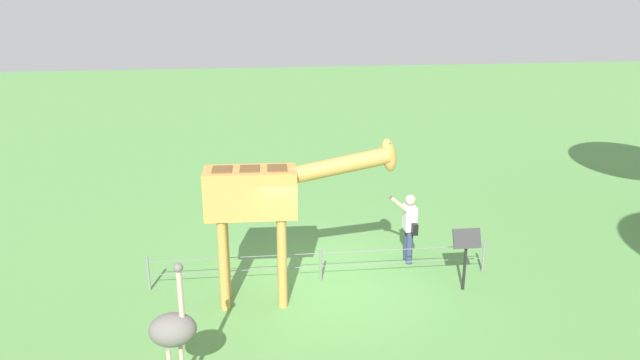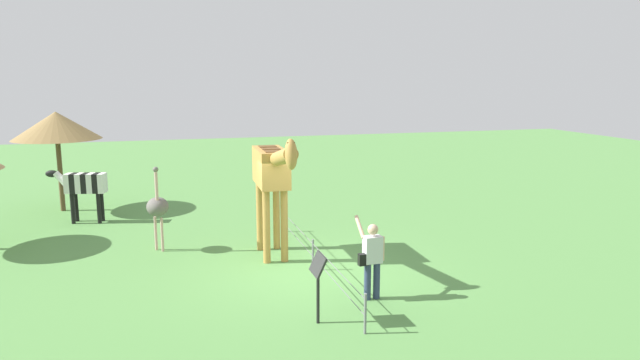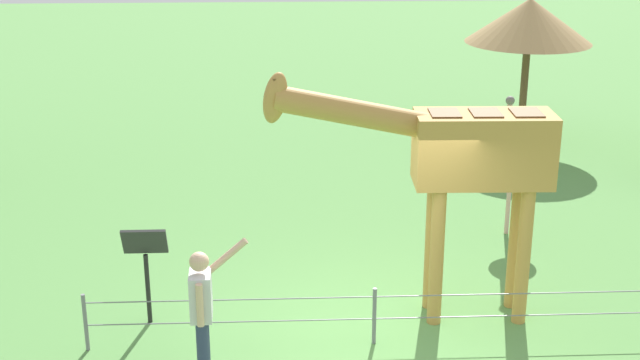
{
  "view_description": "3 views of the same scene",
  "coord_description": "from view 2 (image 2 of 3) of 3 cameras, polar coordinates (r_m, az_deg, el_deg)",
  "views": [
    {
      "loc": [
        -1.32,
        -11.44,
        6.2
      ],
      "look_at": [
        -0.06,
        -0.25,
        2.38
      ],
      "focal_mm": 35.05,
      "sensor_mm": 36.0,
      "label": 1
    },
    {
      "loc": [
        12.31,
        -3.18,
        4.48
      ],
      "look_at": [
        0.14,
        0.31,
        2.18
      ],
      "focal_mm": 31.82,
      "sensor_mm": 36.0,
      "label": 2
    },
    {
      "loc": [
        1.11,
        9.7,
        5.51
      ],
      "look_at": [
        0.64,
        -0.32,
        1.98
      ],
      "focal_mm": 49.28,
      "sensor_mm": 36.0,
      "label": 3
    }
  ],
  "objects": [
    {
      "name": "ground_plane",
      "position": [
        13.48,
        -1.44,
        -9.11
      ],
      "size": [
        60.0,
        60.0,
        0.0
      ],
      "primitive_type": "plane",
      "color": "#568E47"
    },
    {
      "name": "giraffe",
      "position": [
        13.87,
        -4.77,
        0.63
      ],
      "size": [
        3.62,
        0.75,
        3.28
      ],
      "color": "#BC8942",
      "rests_on": "ground_plane"
    },
    {
      "name": "visitor",
      "position": [
        11.62,
        5.23,
        -7.68
      ],
      "size": [
        0.67,
        0.58,
        1.67
      ],
      "color": "navy",
      "rests_on": "ground_plane"
    },
    {
      "name": "zebra",
      "position": [
        19.02,
        -22.69,
        -0.54
      ],
      "size": [
        0.73,
        1.82,
        1.66
      ],
      "color": "black",
      "rests_on": "ground_plane"
    },
    {
      "name": "ostrich",
      "position": [
        15.25,
        -16.02,
        -2.62
      ],
      "size": [
        0.7,
        0.56,
        2.25
      ],
      "color": "#CC9E93",
      "rests_on": "ground_plane"
    },
    {
      "name": "shade_hut_near",
      "position": [
        20.81,
        -24.98,
        4.96
      ],
      "size": [
        2.84,
        2.84,
        3.36
      ],
      "color": "brown",
      "rests_on": "ground_plane"
    },
    {
      "name": "info_sign",
      "position": [
        10.46,
        -0.2,
        -9.44
      ],
      "size": [
        0.56,
        0.21,
        1.32
      ],
      "color": "black",
      "rests_on": "ground_plane"
    },
    {
      "name": "wire_fence",
      "position": [
        13.4,
        -0.71,
        -7.41
      ],
      "size": [
        7.05,
        0.05,
        0.75
      ],
      "color": "slate",
      "rests_on": "ground_plane"
    }
  ]
}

